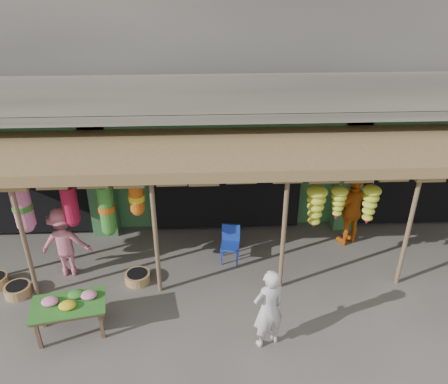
{
  "coord_description": "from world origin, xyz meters",
  "views": [
    {
      "loc": [
        -0.53,
        -7.33,
        6.02
      ],
      "look_at": [
        -0.11,
        1.0,
        1.64
      ],
      "focal_mm": 35.0,
      "sensor_mm": 36.0,
      "label": 1
    }
  ],
  "objects_px": {
    "blue_chair": "(230,241)",
    "person_front": "(268,309)",
    "person_shopper": "(65,242)",
    "person_vendor": "(352,211)",
    "flower_table": "(69,305)"
  },
  "relations": [
    {
      "from": "blue_chair",
      "to": "person_front",
      "type": "height_order",
      "value": "person_front"
    },
    {
      "from": "person_front",
      "to": "person_shopper",
      "type": "xyz_separation_m",
      "value": [
        -4.01,
        2.2,
        0.0
      ]
    },
    {
      "from": "blue_chair",
      "to": "person_front",
      "type": "xyz_separation_m",
      "value": [
        0.49,
        -2.54,
        0.32
      ]
    },
    {
      "from": "person_front",
      "to": "person_vendor",
      "type": "relative_size",
      "value": 0.9
    },
    {
      "from": "blue_chair",
      "to": "person_front",
      "type": "distance_m",
      "value": 2.6
    },
    {
      "from": "flower_table",
      "to": "person_front",
      "type": "relative_size",
      "value": 0.88
    },
    {
      "from": "person_vendor",
      "to": "blue_chair",
      "type": "bearing_deg",
      "value": -13.02
    },
    {
      "from": "blue_chair",
      "to": "flower_table",
      "type": "bearing_deg",
      "value": -136.0
    },
    {
      "from": "person_front",
      "to": "person_shopper",
      "type": "distance_m",
      "value": 4.58
    },
    {
      "from": "flower_table",
      "to": "person_shopper",
      "type": "bearing_deg",
      "value": 96.03
    },
    {
      "from": "person_shopper",
      "to": "person_front",
      "type": "bearing_deg",
      "value": 152.3
    },
    {
      "from": "blue_chair",
      "to": "person_vendor",
      "type": "xyz_separation_m",
      "value": [
        2.89,
        0.53,
        0.41
      ]
    },
    {
      "from": "person_front",
      "to": "person_shopper",
      "type": "relative_size",
      "value": 0.99
    },
    {
      "from": "person_front",
      "to": "flower_table",
      "type": "bearing_deg",
      "value": -29.56
    },
    {
      "from": "person_vendor",
      "to": "flower_table",
      "type": "bearing_deg",
      "value": 0.41
    }
  ]
}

